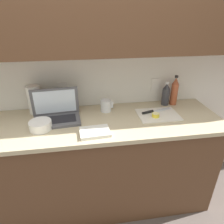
# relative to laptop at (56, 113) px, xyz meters

# --- Properties ---
(ground_plane) EXTENTS (12.00, 12.00, 0.00)m
(ground_plane) POSITION_rel_laptop_xyz_m (0.27, -0.08, -0.98)
(ground_plane) COLOR #564C47
(ground_plane) RESTS_ON ground
(wall_back) EXTENTS (5.20, 0.38, 2.60)m
(wall_back) POSITION_rel_laptop_xyz_m (0.27, 0.16, 0.58)
(wall_back) COLOR white
(wall_back) RESTS_ON ground_plane
(counter_unit) EXTENTS (2.23, 0.64, 0.92)m
(counter_unit) POSITION_rel_laptop_xyz_m (0.25, -0.08, -0.51)
(counter_unit) COLOR brown
(counter_unit) RESTS_ON ground_plane
(laptop) EXTENTS (0.40, 0.27, 0.25)m
(laptop) POSITION_rel_laptop_xyz_m (0.00, 0.00, 0.00)
(laptop) COLOR #515156
(laptop) RESTS_ON counter_unit
(cutting_board) EXTENTS (0.35, 0.26, 0.01)m
(cutting_board) POSITION_rel_laptop_xyz_m (0.86, -0.06, -0.06)
(cutting_board) COLOR silver
(cutting_board) RESTS_ON counter_unit
(knife) EXTENTS (0.30, 0.11, 0.02)m
(knife) POSITION_rel_laptop_xyz_m (0.82, -0.01, -0.04)
(knife) COLOR silver
(knife) RESTS_ON cutting_board
(lemon_half_cut) EXTENTS (0.06, 0.06, 0.03)m
(lemon_half_cut) POSITION_rel_laptop_xyz_m (0.83, -0.10, -0.04)
(lemon_half_cut) COLOR yellow
(lemon_half_cut) RESTS_ON cutting_board
(bottle_green_soda) EXTENTS (0.07, 0.07, 0.23)m
(bottle_green_soda) POSITION_rel_laptop_xyz_m (1.01, 0.14, 0.04)
(bottle_green_soda) COLOR #333338
(bottle_green_soda) RESTS_ON counter_unit
(bottle_oil_tall) EXTENTS (0.07, 0.07, 0.28)m
(bottle_oil_tall) POSITION_rel_laptop_xyz_m (1.09, 0.14, 0.07)
(bottle_oil_tall) COLOR #A34C2D
(bottle_oil_tall) RESTS_ON counter_unit
(measuring_cup) EXTENTS (0.11, 0.09, 0.11)m
(measuring_cup) POSITION_rel_laptop_xyz_m (0.43, 0.09, -0.01)
(measuring_cup) COLOR silver
(measuring_cup) RESTS_ON counter_unit
(bowl_white) EXTENTS (0.17, 0.17, 0.07)m
(bowl_white) POSITION_rel_laptop_xyz_m (-0.11, -0.14, -0.03)
(bowl_white) COLOR white
(bowl_white) RESTS_ON counter_unit
(paper_towel_roll) EXTENTS (0.11, 0.11, 0.25)m
(paper_towel_roll) POSITION_rel_laptop_xyz_m (-0.19, 0.15, 0.06)
(paper_towel_roll) COLOR white
(paper_towel_roll) RESTS_ON counter_unit
(dish_towel) EXTENTS (0.23, 0.17, 0.02)m
(dish_towel) POSITION_rel_laptop_xyz_m (0.30, -0.27, -0.05)
(dish_towel) COLOR silver
(dish_towel) RESTS_ON counter_unit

